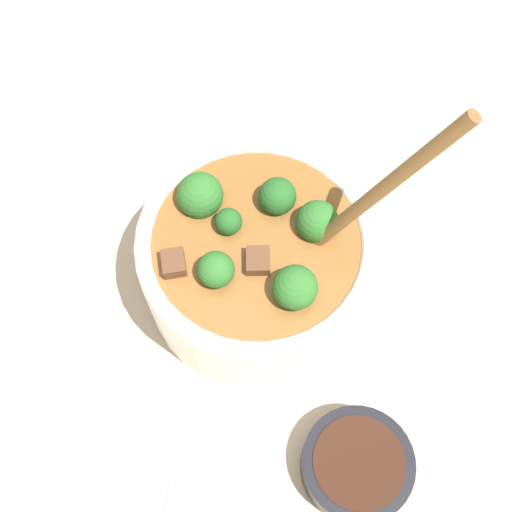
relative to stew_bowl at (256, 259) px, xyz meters
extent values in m
plane|color=#C6B293|center=(0.00, 0.00, -0.06)|extent=(4.00, 4.00, 0.00)
cylinder|color=white|center=(0.00, 0.00, -0.01)|extent=(0.22, 0.22, 0.10)
torus|color=white|center=(0.00, 0.00, 0.04)|extent=(0.22, 0.22, 0.02)
cylinder|color=brown|center=(0.00, 0.00, 0.00)|extent=(0.20, 0.20, 0.07)
sphere|color=#2D6B28|center=(0.05, 0.03, 0.05)|extent=(0.04, 0.04, 0.04)
cylinder|color=#6B9956|center=(0.05, 0.03, 0.03)|extent=(0.01, 0.01, 0.02)
sphere|color=#235B23|center=(-0.02, -0.02, 0.05)|extent=(0.03, 0.03, 0.03)
cylinder|color=#6B9956|center=(-0.02, -0.02, 0.03)|extent=(0.01, 0.01, 0.01)
sphere|color=#2D6B28|center=(-0.01, 0.06, 0.05)|extent=(0.04, 0.04, 0.04)
cylinder|color=#6B9956|center=(-0.01, 0.06, 0.02)|extent=(0.01, 0.01, 0.02)
sphere|color=#2D6B28|center=(0.03, -0.04, 0.05)|extent=(0.03, 0.03, 0.03)
cylinder|color=#6B9956|center=(0.03, -0.04, 0.03)|extent=(0.01, 0.01, 0.01)
sphere|color=#2D6B28|center=(-0.05, -0.05, 0.05)|extent=(0.04, 0.04, 0.04)
cylinder|color=#6B9956|center=(-0.05, -0.05, 0.02)|extent=(0.02, 0.02, 0.02)
sphere|color=#235B23|center=(-0.04, 0.02, 0.05)|extent=(0.04, 0.04, 0.04)
cylinder|color=#6B9956|center=(-0.04, 0.02, 0.03)|extent=(0.01, 0.01, 0.02)
cube|color=brown|center=(0.02, 0.00, 0.04)|extent=(0.03, 0.02, 0.02)
cube|color=brown|center=(0.02, -0.07, 0.05)|extent=(0.03, 0.02, 0.02)
ellipsoid|color=brown|center=(0.00, 0.05, 0.04)|extent=(0.04, 0.03, 0.01)
cylinder|color=brown|center=(0.01, 0.10, 0.13)|extent=(0.02, 0.10, 0.19)
cylinder|color=black|center=(0.19, 0.08, -0.05)|extent=(0.10, 0.10, 0.03)
cylinder|color=#381E14|center=(0.19, 0.08, -0.03)|extent=(0.08, 0.08, 0.01)
cylinder|color=silver|center=(0.18, -0.17, -0.06)|extent=(0.18, 0.18, 0.01)
torus|color=silver|center=(0.18, -0.17, -0.05)|extent=(0.18, 0.18, 0.01)
camera|label=1|loc=(0.26, -0.02, 0.56)|focal=45.00mm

